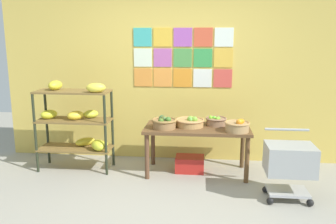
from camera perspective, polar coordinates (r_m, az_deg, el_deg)
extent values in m
plane|color=gray|center=(3.94, -1.47, -15.98)|extent=(9.57, 9.57, 0.00)
cube|color=gold|center=(5.30, 0.96, 7.32)|extent=(5.18, 0.06, 2.83)
cube|color=#3AADA6|center=(5.31, -4.11, 11.92)|extent=(0.27, 0.01, 0.27)
cube|color=gold|center=(5.27, -0.88, 11.95)|extent=(0.27, 0.01, 0.27)
cube|color=#A04FAF|center=(5.24, 2.40, 11.94)|extent=(0.27, 0.01, 0.27)
cube|color=#D25033|center=(5.23, 5.70, 11.89)|extent=(0.27, 0.01, 0.27)
cube|color=silver|center=(5.24, 9.00, 11.81)|extent=(0.27, 0.01, 0.27)
cube|color=silver|center=(5.32, -4.06, 8.74)|extent=(0.27, 0.01, 0.27)
cube|color=#B05AA6|center=(5.28, -0.87, 8.74)|extent=(0.27, 0.01, 0.27)
cube|color=#4B9448|center=(5.25, 2.37, 8.71)|extent=(0.27, 0.01, 0.27)
cube|color=green|center=(5.24, 5.64, 8.66)|extent=(0.27, 0.01, 0.27)
cube|color=gold|center=(5.25, 8.90, 8.58)|extent=(0.27, 0.01, 0.27)
cube|color=orange|center=(5.34, -4.02, 5.57)|extent=(0.27, 0.01, 0.27)
cube|color=orange|center=(5.30, -0.86, 5.55)|extent=(0.27, 0.01, 0.27)
cube|color=orange|center=(5.27, 2.35, 5.51)|extent=(0.27, 0.01, 0.27)
cube|color=silver|center=(5.27, 5.57, 5.45)|extent=(0.27, 0.01, 0.27)
cube|color=#D24A40|center=(5.27, 8.79, 5.38)|extent=(0.27, 0.01, 0.27)
cylinder|color=#252C1C|center=(5.18, -20.58, -3.17)|extent=(0.04, 0.04, 1.13)
cylinder|color=#252C1C|center=(4.82, -10.03, -3.64)|extent=(0.04, 0.04, 1.13)
cylinder|color=#252C1C|center=(5.50, -18.89, -2.19)|extent=(0.04, 0.04, 1.13)
cylinder|color=#252C1C|center=(5.17, -8.92, -2.56)|extent=(0.04, 0.04, 1.13)
cube|color=brown|center=(5.22, -14.60, -5.63)|extent=(1.02, 0.41, 0.03)
ellipsoid|color=yellow|center=(5.07, -10.84, -5.22)|extent=(0.26, 0.26, 0.10)
ellipsoid|color=yellow|center=(4.98, -11.14, -5.26)|extent=(0.30, 0.30, 0.15)
ellipsoid|color=yellow|center=(5.25, -13.18, -4.66)|extent=(0.30, 0.29, 0.11)
cube|color=brown|center=(5.11, -14.84, -1.29)|extent=(1.02, 0.41, 0.02)
ellipsoid|color=yellow|center=(5.14, -12.30, -0.31)|extent=(0.27, 0.26, 0.11)
ellipsoid|color=yellow|center=(5.07, -14.66, -0.53)|extent=(0.28, 0.26, 0.12)
ellipsoid|color=yellow|center=(5.24, -18.60, -0.35)|extent=(0.27, 0.28, 0.13)
cube|color=brown|center=(5.04, -15.08, 3.20)|extent=(1.02, 0.41, 0.02)
ellipsoid|color=yellow|center=(4.78, -11.52, 3.85)|extent=(0.28, 0.20, 0.13)
ellipsoid|color=gold|center=(5.16, -17.68, 4.12)|extent=(0.20, 0.27, 0.13)
cube|color=brown|center=(4.81, 4.71, -2.66)|extent=(1.41, 0.67, 0.04)
cylinder|color=brown|center=(4.70, -3.40, -7.17)|extent=(0.06, 0.06, 0.61)
cylinder|color=brown|center=(4.68, 12.59, -7.54)|extent=(0.06, 0.06, 0.61)
cylinder|color=brown|center=(5.22, -2.43, -5.20)|extent=(0.06, 0.06, 0.61)
cylinder|color=brown|center=(5.20, 11.90, -5.52)|extent=(0.06, 0.06, 0.61)
cylinder|color=#8C684A|center=(4.93, 7.75, -1.58)|extent=(0.27, 0.27, 0.09)
torus|color=#8A654B|center=(4.92, 7.76, -1.04)|extent=(0.29, 0.29, 0.02)
sphere|color=#6DCB33|center=(4.90, 8.12, -1.02)|extent=(0.05, 0.05, 0.05)
sphere|color=#7BBB2E|center=(4.88, 7.94, -1.08)|extent=(0.05, 0.05, 0.05)
sphere|color=#77CF2C|center=(4.91, 6.87, -0.86)|extent=(0.05, 0.05, 0.05)
sphere|color=#6DC739|center=(4.92, 7.46, -0.92)|extent=(0.05, 0.05, 0.05)
cylinder|color=tan|center=(4.83, 3.53, -1.81)|extent=(0.37, 0.37, 0.09)
torus|color=tan|center=(4.81, 3.54, -1.30)|extent=(0.39, 0.39, 0.03)
sphere|color=#75AB34|center=(4.78, 4.29, -1.20)|extent=(0.08, 0.08, 0.08)
sphere|color=#6EB34A|center=(4.78, 3.73, -1.27)|extent=(0.07, 0.07, 0.07)
sphere|color=#70B341|center=(4.82, 4.12, -1.09)|extent=(0.07, 0.07, 0.07)
sphere|color=#78B53D|center=(4.81, 3.60, -1.14)|extent=(0.09, 0.09, 0.09)
cylinder|color=olive|center=(4.71, -0.62, -1.98)|extent=(0.31, 0.31, 0.11)
torus|color=olive|center=(4.70, -0.62, -1.31)|extent=(0.34, 0.34, 0.03)
sphere|color=#3D6738|center=(4.75, -0.95, -1.03)|extent=(0.09, 0.09, 0.09)
sphere|color=#537238|center=(4.70, -0.51, -1.16)|extent=(0.07, 0.07, 0.07)
sphere|color=#535A27|center=(4.72, -0.75, -1.07)|extent=(0.08, 0.08, 0.08)
sphere|color=#446823|center=(4.61, -1.14, -1.45)|extent=(0.08, 0.08, 0.08)
sphere|color=#476438|center=(4.69, 0.00, -1.27)|extent=(0.07, 0.07, 0.07)
sphere|color=#3D6F2A|center=(4.66, 0.05, -1.24)|extent=(0.08, 0.08, 0.08)
cylinder|color=#A78253|center=(4.64, 11.05, -2.42)|extent=(0.30, 0.30, 0.11)
torus|color=#AC834E|center=(4.62, 11.08, -1.73)|extent=(0.32, 0.32, 0.02)
sphere|color=orange|center=(4.59, 11.37, -1.60)|extent=(0.08, 0.08, 0.08)
sphere|color=orange|center=(4.60, 11.51, -1.59)|extent=(0.08, 0.08, 0.08)
sphere|color=orange|center=(4.64, 11.75, -1.52)|extent=(0.07, 0.07, 0.07)
cube|color=red|center=(5.02, 3.52, -8.32)|extent=(0.39, 0.28, 0.21)
sphere|color=black|center=(4.27, 16.10, -13.59)|extent=(0.08, 0.08, 0.08)
sphere|color=black|center=(4.37, 21.91, -13.39)|extent=(0.08, 0.08, 0.08)
sphere|color=black|center=(4.54, 15.42, -11.94)|extent=(0.08, 0.08, 0.08)
sphere|color=black|center=(4.63, 20.87, -11.81)|extent=(0.08, 0.08, 0.08)
cube|color=#A5A8AD|center=(4.42, 18.65, -11.96)|extent=(0.46, 0.33, 0.03)
cube|color=#9CA0A2|center=(4.28, 19.00, -7.18)|extent=(0.54, 0.41, 0.33)
cylinder|color=#9CA0A2|center=(4.42, 18.58, -2.69)|extent=(0.51, 0.03, 0.03)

